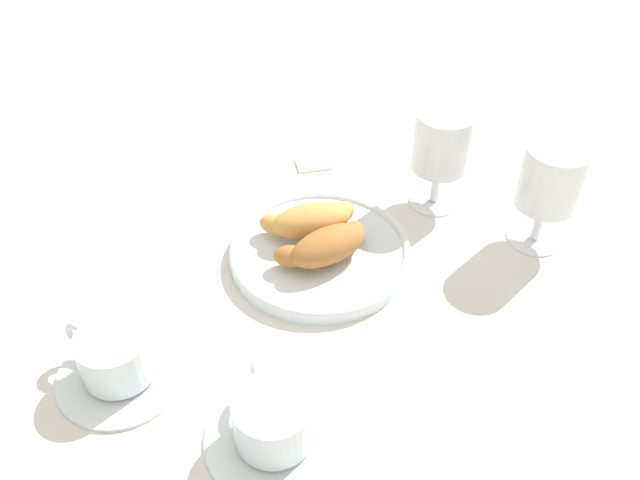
% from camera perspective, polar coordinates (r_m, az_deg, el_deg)
% --- Properties ---
extents(ground_plane, '(2.20, 2.20, 0.00)m').
position_cam_1_polar(ground_plane, '(0.80, -0.51, -2.86)').
color(ground_plane, silver).
extents(pastry_plate, '(0.23, 0.23, 0.02)m').
position_cam_1_polar(pastry_plate, '(0.81, 0.00, -1.05)').
color(pastry_plate, silver).
rests_on(pastry_plate, ground_plane).
extents(croissant_large, '(0.13, 0.09, 0.04)m').
position_cam_1_polar(croissant_large, '(0.77, 0.66, -0.64)').
color(croissant_large, '#AD6B33').
rests_on(croissant_large, pastry_plate).
extents(croissant_small, '(0.14, 0.07, 0.04)m').
position_cam_1_polar(croissant_small, '(0.81, -0.81, 1.79)').
color(croissant_small, '#D6994C').
rests_on(croissant_small, pastry_plate).
extents(coffee_cup_near, '(0.14, 0.14, 0.06)m').
position_cam_1_polar(coffee_cup_near, '(0.70, -17.50, -10.02)').
color(coffee_cup_near, silver).
rests_on(coffee_cup_near, ground_plane).
extents(coffee_cup_far, '(0.14, 0.14, 0.06)m').
position_cam_1_polar(coffee_cup_far, '(0.63, -4.14, -15.84)').
color(coffee_cup_far, silver).
rests_on(coffee_cup_far, ground_plane).
extents(juice_glass_left, '(0.08, 0.08, 0.14)m').
position_cam_1_polar(juice_glass_left, '(0.83, 19.65, 4.79)').
color(juice_glass_left, white).
rests_on(juice_glass_left, ground_plane).
extents(juice_glass_right, '(0.08, 0.08, 0.14)m').
position_cam_1_polar(juice_glass_right, '(0.86, 10.70, 8.26)').
color(juice_glass_right, white).
rests_on(juice_glass_right, ground_plane).
extents(sugar_packet, '(0.05, 0.03, 0.01)m').
position_cam_1_polar(sugar_packet, '(0.97, -0.58, 6.81)').
color(sugar_packet, white).
rests_on(sugar_packet, ground_plane).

